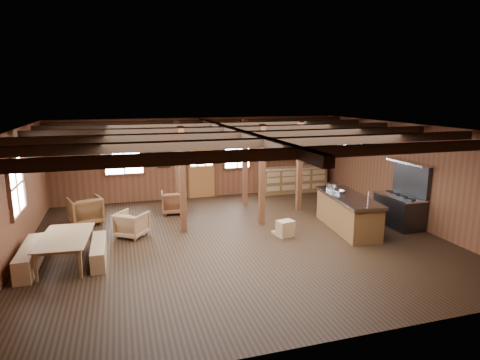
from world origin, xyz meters
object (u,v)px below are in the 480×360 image
object	(u,v)px
armchair_a	(86,211)
armchair_c	(132,224)
kitchen_island	(347,212)
armchair_b	(174,202)
commercial_range	(401,205)
dining_table	(68,250)

from	to	relation	value
armchair_a	armchair_c	world-z (taller)	armchair_a
kitchen_island	armchair_b	size ratio (longest dim) A/B	3.40
kitchen_island	commercial_range	distance (m)	1.61
armchair_a	armchair_b	bearing A→B (deg)	169.79
dining_table	armchair_b	xyz separation A→B (m)	(2.68, 3.16, 0.03)
commercial_range	armchair_b	world-z (taller)	commercial_range
armchair_c	armchair_b	bearing A→B (deg)	-90.75
armchair_a	armchair_b	world-z (taller)	armchair_a
kitchen_island	armchair_c	distance (m)	5.70
kitchen_island	dining_table	world-z (taller)	kitchen_island
armchair_a	armchair_c	xyz separation A→B (m)	(1.20, -1.43, -0.06)
kitchen_island	armchair_c	bearing A→B (deg)	175.13
dining_table	commercial_range	bearing A→B (deg)	-84.53
armchair_a	armchair_c	bearing A→B (deg)	112.00
commercial_range	armchair_a	size ratio (longest dim) A/B	2.11
dining_table	kitchen_island	bearing A→B (deg)	-83.33
kitchen_island	commercial_range	xyz separation A→B (m)	(1.60, -0.12, 0.12)
commercial_range	armchair_c	world-z (taller)	commercial_range
armchair_a	commercial_range	bearing A→B (deg)	144.35
dining_table	armchair_a	xyz separation A→B (m)	(0.16, 2.81, 0.08)
kitchen_island	armchair_a	world-z (taller)	kitchen_island
dining_table	armchair_a	world-z (taller)	armchair_a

